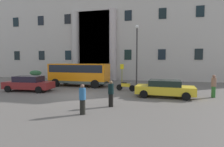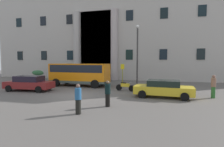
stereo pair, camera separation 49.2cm
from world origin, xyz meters
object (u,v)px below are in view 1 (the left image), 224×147
(motorcycle_far_end, at_px, (125,86))
(parked_sedan_second, at_px, (29,83))
(hedge_planter_far_west, at_px, (104,76))
(bus_stop_sign, at_px, (122,72))
(hedge_planter_far_east, at_px, (59,76))
(parked_sedan_far, at_px, (165,88))
(hedge_planter_entrance_left, at_px, (36,75))
(lamppost_plaza_centre, at_px, (137,50))
(pedestrian_man_crossing, at_px, (111,94))
(pedestrian_woman_with_bag, at_px, (82,99))
(orange_minibus, at_px, (79,73))
(pedestrian_woman_dark_dress, at_px, (214,86))

(motorcycle_far_end, bearing_deg, parked_sedan_second, -151.50)
(hedge_planter_far_west, bearing_deg, bus_stop_sign, -46.21)
(hedge_planter_far_west, relative_size, parked_sedan_second, 0.36)
(hedge_planter_far_east, distance_m, parked_sedan_second, 9.96)
(parked_sedan_far, xyz_separation_m, motorcycle_far_end, (-3.55, 2.22, -0.26))
(hedge_planter_far_west, relative_size, parked_sedan_far, 0.36)
(hedge_planter_entrance_left, distance_m, motorcycle_far_end, 16.69)
(bus_stop_sign, bearing_deg, hedge_planter_entrance_left, 168.39)
(bus_stop_sign, xyz_separation_m, hedge_planter_far_east, (-10.21, 3.25, -0.93))
(parked_sedan_second, distance_m, parked_sedan_far, 12.55)
(lamppost_plaza_centre, bearing_deg, hedge_planter_entrance_left, 170.98)
(bus_stop_sign, relative_size, parked_sedan_far, 0.54)
(pedestrian_man_crossing, bearing_deg, parked_sedan_second, 161.86)
(hedge_planter_entrance_left, height_order, lamppost_plaza_centre, lamppost_plaza_centre)
(bus_stop_sign, xyz_separation_m, lamppost_plaza_centre, (1.72, 0.38, 2.61))
(pedestrian_woman_with_bag, bearing_deg, orange_minibus, 13.35)
(hedge_planter_far_east, bearing_deg, parked_sedan_second, -76.63)
(motorcycle_far_end, height_order, pedestrian_man_crossing, pedestrian_man_crossing)
(pedestrian_man_crossing, distance_m, lamppost_plaza_centre, 11.22)
(pedestrian_woman_with_bag, bearing_deg, parked_sedan_far, -49.00)
(parked_sedan_second, distance_m, pedestrian_woman_dark_dress, 16.34)
(pedestrian_woman_dark_dress, bearing_deg, hedge_planter_entrance_left, 156.87)
(bus_stop_sign, relative_size, motorcycle_far_end, 1.31)
(bus_stop_sign, bearing_deg, orange_minibus, -156.18)
(parked_sedan_second, height_order, pedestrian_woman_with_bag, pedestrian_woman_with_bag)
(hedge_planter_entrance_left, xyz_separation_m, pedestrian_man_crossing, (15.20, -13.20, 0.14))
(orange_minibus, xyz_separation_m, parked_sedan_far, (9.26, -4.34, -0.84))
(hedge_planter_entrance_left, distance_m, pedestrian_woman_with_bag, 20.71)
(parked_sedan_second, bearing_deg, bus_stop_sign, 34.95)
(motorcycle_far_end, distance_m, pedestrian_man_crossing, 6.17)
(hedge_planter_entrance_left, height_order, pedestrian_man_crossing, pedestrian_man_crossing)
(hedge_planter_entrance_left, bearing_deg, parked_sedan_second, -56.72)
(hedge_planter_far_east, relative_size, hedge_planter_entrance_left, 0.92)
(bus_stop_sign, relative_size, pedestrian_woman_dark_dress, 1.39)
(pedestrian_woman_with_bag, bearing_deg, lamppost_plaza_centre, -18.65)
(pedestrian_woman_dark_dress, bearing_deg, pedestrian_man_crossing, -149.51)
(pedestrian_man_crossing, xyz_separation_m, lamppost_plaza_centre, (0.55, 10.70, 3.34))
(bus_stop_sign, xyz_separation_m, pedestrian_man_crossing, (1.17, -10.32, -0.72))
(parked_sedan_second, bearing_deg, pedestrian_woman_with_bag, -40.45)
(orange_minibus, xyz_separation_m, lamppost_plaza_centre, (6.34, 2.42, 2.62))
(bus_stop_sign, xyz_separation_m, motorcycle_far_end, (1.09, -4.16, -1.11))
(lamppost_plaza_centre, bearing_deg, pedestrian_woman_dark_dress, -42.01)
(hedge_planter_far_east, relative_size, pedestrian_woman_with_bag, 1.20)
(pedestrian_woman_dark_dress, bearing_deg, motorcycle_far_end, 166.19)
(parked_sedan_second, relative_size, pedestrian_man_crossing, 2.80)
(parked_sedan_far, xyz_separation_m, lamppost_plaza_centre, (-2.92, 6.77, 3.46))
(hedge_planter_far_east, distance_m, parked_sedan_far, 17.70)
(parked_sedan_second, height_order, parked_sedan_far, parked_sedan_second)
(pedestrian_man_crossing, bearing_deg, lamppost_plaza_centre, 92.00)
(bus_stop_sign, bearing_deg, lamppost_plaza_centre, 12.53)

